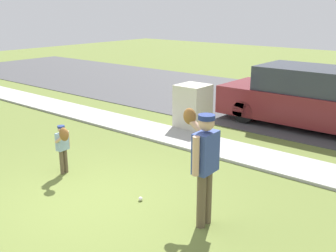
# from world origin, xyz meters

# --- Properties ---
(ground_plane) EXTENTS (48.00, 48.00, 0.00)m
(ground_plane) POSITION_xyz_m (0.00, 3.50, 0.00)
(ground_plane) COLOR olive
(sidewalk_strip) EXTENTS (36.00, 1.20, 0.06)m
(sidewalk_strip) POSITION_xyz_m (0.00, 3.60, 0.03)
(sidewalk_strip) COLOR #A3A39E
(sidewalk_strip) RESTS_ON ground
(road_surface) EXTENTS (36.00, 6.80, 0.02)m
(road_surface) POSITION_xyz_m (0.00, 8.60, 0.01)
(road_surface) COLOR #424244
(road_surface) RESTS_ON ground
(person_adult) EXTENTS (0.71, 0.62, 1.74)m
(person_adult) POSITION_xyz_m (1.85, 0.57, 1.08)
(person_adult) COLOR brown
(person_adult) RESTS_ON ground
(person_child) EXTENTS (0.45, 0.39, 1.03)m
(person_child) POSITION_xyz_m (-1.31, 0.38, 0.68)
(person_child) COLOR brown
(person_child) RESTS_ON ground
(baseball) EXTENTS (0.07, 0.07, 0.07)m
(baseball) POSITION_xyz_m (0.62, 0.50, 0.04)
(baseball) COLOR white
(baseball) RESTS_ON ground
(utility_cabinet) EXTENTS (0.79, 0.78, 1.20)m
(utility_cabinet) POSITION_xyz_m (-1.25, 4.55, 0.60)
(utility_cabinet) COLOR beige
(utility_cabinet) RESTS_ON ground
(parked_suv_maroon) EXTENTS (4.70, 1.90, 1.63)m
(parked_suv_maroon) POSITION_xyz_m (1.04, 6.72, 0.79)
(parked_suv_maroon) COLOR maroon
(parked_suv_maroon) RESTS_ON road_surface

